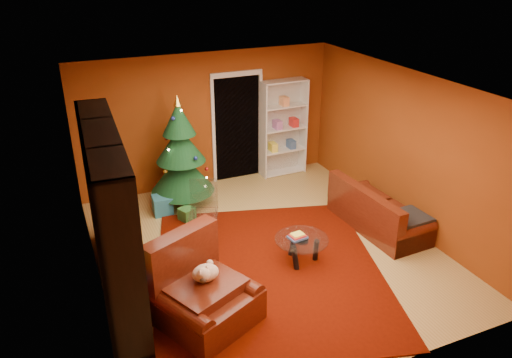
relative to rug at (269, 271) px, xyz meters
name	(u,v)px	position (x,y,z in m)	size (l,w,h in m)	color
floor	(266,251)	(0.21, 0.55, -0.04)	(5.00, 5.50, 0.05)	#AC8C49
ceiling	(268,85)	(0.21, 0.55, 2.61)	(5.00, 5.50, 0.05)	silver
wall_back	(207,120)	(0.21, 3.33, 1.29)	(5.00, 0.05, 2.60)	#883B11
wall_left	(88,206)	(-2.32, 0.55, 1.29)	(0.05, 5.50, 2.60)	#883B11
wall_right	(406,149)	(2.73, 0.55, 1.29)	(0.05, 5.50, 2.60)	#883B11
doorway	(237,129)	(0.81, 3.28, 1.04)	(1.06, 0.60, 2.16)	black
rug	(269,271)	(0.00, 0.00, 0.00)	(3.22, 3.76, 0.02)	#520D01
media_unit	(110,215)	(-2.07, 0.46, 1.14)	(0.46, 3.01, 2.30)	black
christmas_tree	(181,153)	(-0.54, 2.62, 0.99)	(1.16, 1.16, 2.06)	#0E391A
gift_box_teal	(162,205)	(-0.99, 2.36, 0.15)	(0.33, 0.33, 0.33)	teal
gift_box_green	(187,214)	(-0.67, 1.94, 0.11)	(0.24, 0.24, 0.24)	#286D29
gift_box_red	(161,192)	(-0.88, 2.97, 0.11)	(0.24, 0.24, 0.24)	#AB2019
white_bookshelf	(284,128)	(1.75, 3.12, 0.97)	(0.94, 0.34, 2.02)	white
armchair	(206,291)	(-1.16, -0.66, 0.45)	(1.17, 1.17, 0.92)	#45150A
dog	(205,273)	(-1.14, -0.60, 0.67)	(0.40, 0.30, 0.30)	beige
sofa	(379,207)	(2.23, 0.44, 0.38)	(1.82, 0.82, 0.78)	#45150A
coffee_table	(301,250)	(0.55, 0.03, 0.20)	(0.80, 0.80, 0.50)	gray
acrylic_chair	(204,214)	(-0.57, 1.27, 0.43)	(0.45, 0.49, 0.87)	#66605B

